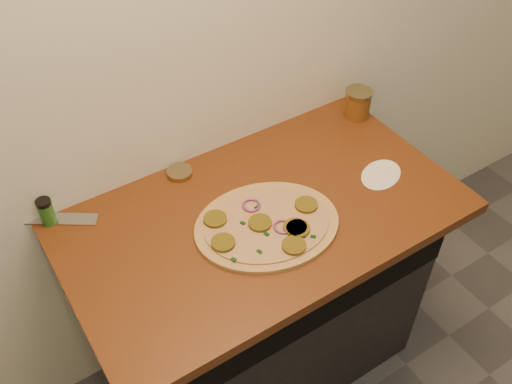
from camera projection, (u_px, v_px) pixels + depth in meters
cabinet at (256, 296)px, 2.06m from camera, size 1.10×0.60×0.86m
countertop at (262, 215)px, 1.73m from camera, size 1.20×0.70×0.04m
pizza at (267, 225)px, 1.66m from camera, size 0.51×0.51×0.03m
chefs_knife at (26, 218)px, 1.68m from camera, size 0.32×0.23×0.02m
mason_jar_lid at (180, 172)px, 1.82m from camera, size 0.11×0.11×0.02m
salsa_jar at (358, 103)px, 2.02m from camera, size 0.10×0.10×0.10m
spice_shaker at (46, 212)px, 1.65m from camera, size 0.04×0.04×0.09m
flour_spill at (381, 175)px, 1.83m from camera, size 0.21×0.21×0.00m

